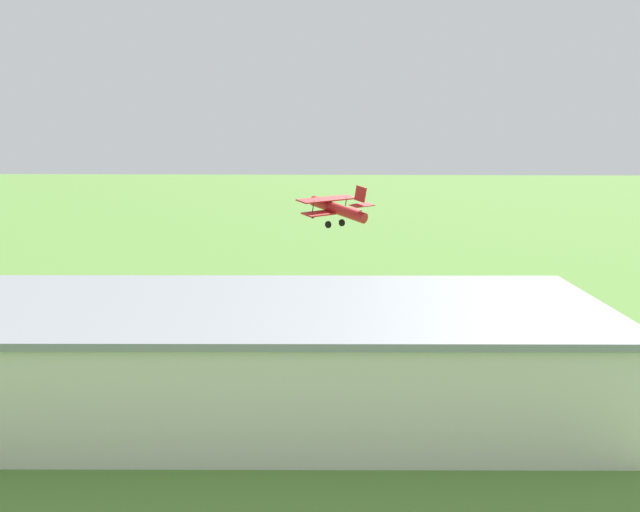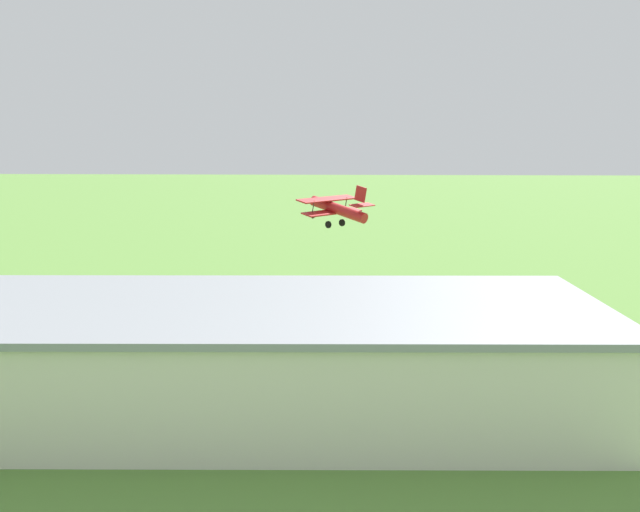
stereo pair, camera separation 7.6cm
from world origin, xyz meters
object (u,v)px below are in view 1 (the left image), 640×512
at_px(car_blue, 51,326).
at_px(person_crossing_taxiway, 57,313).
at_px(person_walking_on_apron, 515,317).
at_px(person_near_hangar_door, 484,329).
at_px(hangar, 267,356).
at_px(biplane, 336,208).
at_px(person_by_parked_cars, 513,337).

relative_size(car_blue, person_crossing_taxiway, 2.44).
xyz_separation_m(person_walking_on_apron, person_near_hangar_door, (2.89, 3.44, 0.01)).
height_order(hangar, person_crossing_taxiway, hangar).
bearing_deg(biplane, person_by_parked_cars, 125.36).
xyz_separation_m(hangar, person_near_hangar_door, (-13.66, -13.42, -2.02)).
relative_size(hangar, car_blue, 8.92).
bearing_deg(biplane, person_near_hangar_door, 125.48).
relative_size(person_near_hangar_door, person_by_parked_cars, 0.96).
height_order(person_walking_on_apron, person_near_hangar_door, person_near_hangar_door).
relative_size(biplane, person_near_hangar_door, 4.26).
relative_size(biplane, person_walking_on_apron, 4.30).
bearing_deg(person_crossing_taxiway, person_walking_on_apron, -179.60).
xyz_separation_m(biplane, person_walking_on_apron, (-13.61, 11.60, -6.90)).
bearing_deg(hangar, person_walking_on_apron, -134.46).
bearing_deg(car_blue, person_near_hangar_door, -178.62).
height_order(biplane, person_near_hangar_door, biplane).
bearing_deg(person_by_parked_cars, hangar, 36.67).
distance_m(car_blue, person_crossing_taxiway, 4.11).
distance_m(person_walking_on_apron, person_crossing_taxiway, 34.56).
relative_size(hangar, person_by_parked_cars, 20.51).
xyz_separation_m(hangar, person_by_parked_cars, (-15.14, -11.27, -1.98)).
bearing_deg(person_by_parked_cars, biplane, -54.64).
distance_m(car_blue, person_near_hangar_door, 30.49).
bearing_deg(car_blue, person_by_parked_cars, 177.46).
distance_m(biplane, person_near_hangar_door, 19.71).
distance_m(person_walking_on_apron, person_near_hangar_door, 4.49).
height_order(person_walking_on_apron, person_crossing_taxiway, person_walking_on_apron).
distance_m(hangar, biplane, 29.02).
distance_m(person_near_hangar_door, person_crossing_taxiway, 31.83).
relative_size(biplane, person_by_parked_cars, 4.08).
relative_size(person_walking_on_apron, person_crossing_taxiway, 1.01).
xyz_separation_m(person_by_parked_cars, person_crossing_taxiway, (33.15, -5.35, -0.05)).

